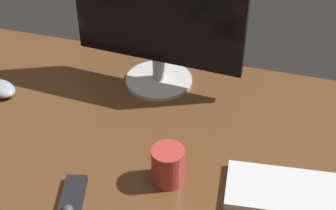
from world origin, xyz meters
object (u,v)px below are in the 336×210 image
at_px(keyboard, 321,196).
at_px(coffee_mug, 168,165).
at_px(computer_mouse, 0,89).
at_px(media_remote, 70,205).
at_px(monitor, 158,23).

relative_size(keyboard, coffee_mug, 4.61).
xyz_separation_m(computer_mouse, coffee_mug, (0.56, -0.20, 0.03)).
xyz_separation_m(keyboard, media_remote, (-0.54, -0.18, -0.00)).
distance_m(computer_mouse, media_remote, 0.51).
xyz_separation_m(keyboard, coffee_mug, (-0.35, -0.04, 0.04)).
bearing_deg(monitor, coffee_mug, -66.05).
bearing_deg(media_remote, computer_mouse, -146.51).
xyz_separation_m(computer_mouse, media_remote, (0.37, -0.34, -0.01)).
height_order(computer_mouse, coffee_mug, coffee_mug).
bearing_deg(coffee_mug, computer_mouse, 160.58).
relative_size(monitor, media_remote, 2.75).
xyz_separation_m(monitor, computer_mouse, (-0.42, -0.18, -0.18)).
bearing_deg(media_remote, keyboard, 94.82).
bearing_deg(coffee_mug, media_remote, -141.90).
bearing_deg(computer_mouse, keyboard, 12.16).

